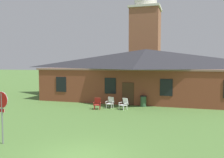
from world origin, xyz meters
The scene contains 7 objects.
brick_building centered at (0.00, 17.80, 2.76)m, with size 21.47×10.40×5.43m.
dome_tower centered at (-2.41, 32.89, 8.70)m, with size 5.18×5.18×19.05m.
stop_sign centered at (-4.37, 0.74, 1.81)m, with size 0.80×0.18×2.56m.
lawn_chair_by_porch centered at (-2.94, 10.22, 0.50)m, with size 0.74×0.78×0.96m.
lawn_chair_near_door centered at (-2.03, 11.00, 0.50)m, with size 0.67×0.71×0.96m.
lawn_chair_left_end centered at (-0.73, 10.70, 0.50)m, with size 0.81×0.85×0.96m.
trash_bin centered at (0.61, 12.51, 0.50)m, with size 0.56×0.56×0.98m.
Camera 1 is at (4.00, -8.68, 3.96)m, focal length 38.42 mm.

